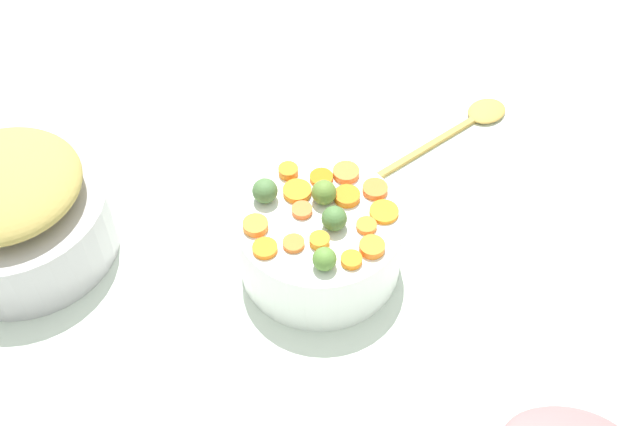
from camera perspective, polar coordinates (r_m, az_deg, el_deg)
tabletop at (r=1.13m, az=0.17°, el=-4.59°), size 2.40×2.40×0.02m
serving_bowl_carrots at (r=1.09m, az=0.00°, el=-2.05°), size 0.22×0.22×0.10m
metal_pot at (r=1.19m, az=-20.54°, el=-0.67°), size 0.26×0.26×0.10m
stuffing_mound at (r=1.13m, az=-21.64°, el=1.89°), size 0.21×0.21×0.06m
carrot_slice_0 at (r=1.06m, az=4.57°, el=0.07°), size 0.05×0.05×0.01m
carrot_slice_1 at (r=1.02m, az=-1.89°, el=-2.18°), size 0.03×0.03×0.01m
carrot_slice_2 at (r=1.10m, az=1.86°, el=2.89°), size 0.05×0.05×0.01m
carrot_slice_3 at (r=1.04m, az=3.32°, el=-0.91°), size 0.03×0.03×0.01m
carrot_slice_4 at (r=1.08m, az=-1.63°, el=1.55°), size 0.04×0.04×0.01m
carrot_slice_5 at (r=1.07m, az=1.93°, el=1.20°), size 0.05×0.05×0.01m
carrot_slice_6 at (r=1.02m, az=-3.94°, el=-2.52°), size 0.05×0.05×0.01m
carrot_slice_7 at (r=1.01m, az=2.25°, el=-3.35°), size 0.04×0.04×0.01m
carrot_slice_8 at (r=1.02m, az=-0.04°, el=-1.97°), size 0.03×0.03×0.01m
carrot_slice_9 at (r=1.04m, az=-4.61°, el=-0.89°), size 0.04×0.04×0.01m
carrot_slice_10 at (r=1.08m, az=3.94°, el=1.70°), size 0.05×0.05×0.01m
carrot_slice_11 at (r=1.02m, az=3.72°, el=-2.43°), size 0.05×0.05×0.01m
carrot_slice_12 at (r=1.10m, az=-2.27°, el=3.00°), size 0.04×0.04×0.01m
carrot_slice_13 at (r=1.06m, az=-1.36°, el=0.15°), size 0.04×0.04×0.01m
carrot_slice_14 at (r=1.10m, az=0.10°, el=2.53°), size 0.04×0.04×0.01m
brussels_sprout_0 at (r=1.06m, az=0.28°, el=1.48°), size 0.03×0.03×0.03m
brussels_sprout_1 at (r=0.99m, az=0.32°, el=-3.29°), size 0.03×0.03×0.03m
brussels_sprout_2 at (r=1.06m, az=-3.93°, el=1.58°), size 0.03×0.03×0.03m
brussels_sprout_3 at (r=1.03m, az=1.02°, el=-0.39°), size 0.03×0.03×0.03m
wooden_spoon at (r=1.33m, az=10.19°, el=6.19°), size 0.08×0.33×0.01m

